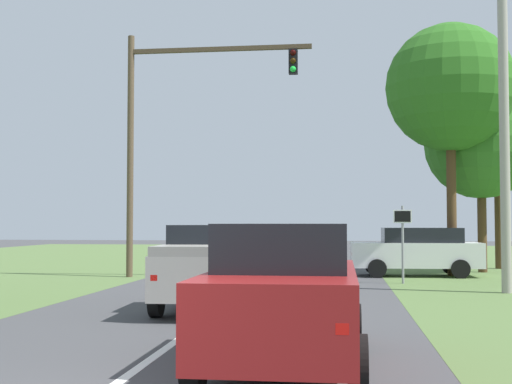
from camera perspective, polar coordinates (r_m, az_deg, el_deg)
name	(u,v)px	position (r m, az deg, el deg)	size (l,w,h in m)	color
ground_plane	(225,306)	(16.70, -2.58, -9.45)	(120.00, 120.00, 0.00)	#424244
red_suv_near	(286,291)	(9.70, 2.47, -8.25)	(2.16, 4.82, 1.99)	maroon
pickup_truck_lead	(212,266)	(16.10, -3.68, -6.12)	(2.32, 5.30, 1.95)	#B7B2A8
traffic_light	(172,120)	(25.67, -6.99, 5.96)	(6.87, 0.40, 8.99)	brown
keep_moving_sign	(403,234)	(23.13, 12.08, -3.41)	(0.60, 0.09, 2.56)	gray
oak_tree_right	(481,143)	(29.47, 18.16, 3.90)	(4.58, 4.58, 7.56)	#4C351E
crossing_suv_far	(417,251)	(26.47, 13.18, -4.77)	(4.81, 2.13, 1.81)	silver
utility_pole_right	(504,135)	(21.02, 19.92, 4.49)	(0.28, 0.28, 9.06)	#9E998E
extra_tree_1	(450,88)	(27.51, 15.81, 8.30)	(4.88, 4.88, 9.61)	#4C351E
extra_tree_2	(497,109)	(32.19, 19.39, 6.50)	(3.77, 3.77, 8.93)	#4C351E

